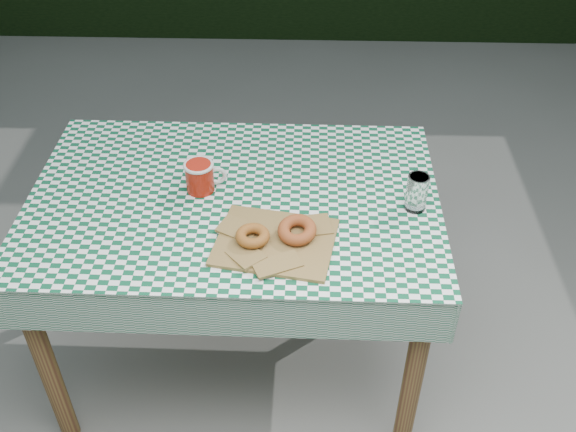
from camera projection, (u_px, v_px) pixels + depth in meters
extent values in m
plane|color=#5A5954|center=(233.00, 377.00, 2.42)|extent=(60.00, 60.00, 0.00)
cube|color=#532E1C|center=(239.00, 284.00, 2.26)|extent=(1.24, 0.83, 0.75)
cube|color=#0B472B|center=(233.00, 197.00, 2.02)|extent=(1.26, 0.85, 0.01)
cube|color=olive|center=(275.00, 241.00, 1.85)|extent=(0.36, 0.31, 0.02)
torus|color=brown|center=(253.00, 236.00, 1.83)|extent=(0.12, 0.12, 0.03)
torus|color=brown|center=(297.00, 230.00, 1.85)|extent=(0.14, 0.14, 0.03)
cylinder|color=white|center=(417.00, 192.00, 1.94)|extent=(0.08, 0.08, 0.11)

